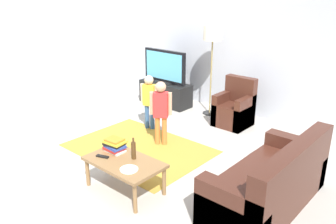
{
  "coord_description": "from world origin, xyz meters",
  "views": [
    {
      "loc": [
        3.36,
        -3.21,
        2.49
      ],
      "look_at": [
        0.0,
        0.6,
        0.65
      ],
      "focal_mm": 37.4,
      "sensor_mm": 36.0,
      "label": 1
    }
  ],
  "objects_px": {
    "couch": "(273,185)",
    "floor_lamp": "(213,38)",
    "child_near_tv": "(149,97)",
    "plate": "(129,169)",
    "tv_stand": "(165,94)",
    "armchair": "(235,110)",
    "coffee_table": "(124,164)",
    "book_stack": "(115,145)",
    "tv_remote": "(102,156)",
    "tv": "(165,67)",
    "bottle": "(134,150)",
    "child_center": "(161,107)"
  },
  "relations": [
    {
      "from": "child_center",
      "to": "bottle",
      "type": "height_order",
      "value": "child_center"
    },
    {
      "from": "armchair",
      "to": "child_center",
      "type": "height_order",
      "value": "child_center"
    },
    {
      "from": "child_near_tv",
      "to": "book_stack",
      "type": "relative_size",
      "value": 3.48
    },
    {
      "from": "couch",
      "to": "floor_lamp",
      "type": "bearing_deg",
      "value": 138.12
    },
    {
      "from": "child_near_tv",
      "to": "coffee_table",
      "type": "distance_m",
      "value": 2.09
    },
    {
      "from": "book_stack",
      "to": "bottle",
      "type": "height_order",
      "value": "bottle"
    },
    {
      "from": "armchair",
      "to": "coffee_table",
      "type": "height_order",
      "value": "armchair"
    },
    {
      "from": "child_near_tv",
      "to": "book_stack",
      "type": "bearing_deg",
      "value": -60.12
    },
    {
      "from": "couch",
      "to": "plate",
      "type": "height_order",
      "value": "couch"
    },
    {
      "from": "floor_lamp",
      "to": "tv",
      "type": "bearing_deg",
      "value": -170.98
    },
    {
      "from": "floor_lamp",
      "to": "book_stack",
      "type": "height_order",
      "value": "floor_lamp"
    },
    {
      "from": "couch",
      "to": "plate",
      "type": "bearing_deg",
      "value": -142.62
    },
    {
      "from": "plate",
      "to": "tv_remote",
      "type": "bearing_deg",
      "value": 180.0
    },
    {
      "from": "tv",
      "to": "armchair",
      "type": "relative_size",
      "value": 1.22
    },
    {
      "from": "tv_stand",
      "to": "plate",
      "type": "distance_m",
      "value": 3.74
    },
    {
      "from": "book_stack",
      "to": "tv_remote",
      "type": "distance_m",
      "value": 0.23
    },
    {
      "from": "tv",
      "to": "tv_stand",
      "type": "bearing_deg",
      "value": 90.0
    },
    {
      "from": "child_near_tv",
      "to": "child_center",
      "type": "relative_size",
      "value": 0.93
    },
    {
      "from": "armchair",
      "to": "child_near_tv",
      "type": "height_order",
      "value": "child_near_tv"
    },
    {
      "from": "tv_remote",
      "to": "plate",
      "type": "xyz_separation_m",
      "value": [
        0.5,
        -0.0,
        -0.0
      ]
    },
    {
      "from": "child_center",
      "to": "armchair",
      "type": "bearing_deg",
      "value": 74.06
    },
    {
      "from": "armchair",
      "to": "floor_lamp",
      "type": "distance_m",
      "value": 1.44
    },
    {
      "from": "armchair",
      "to": "child_near_tv",
      "type": "bearing_deg",
      "value": -131.59
    },
    {
      "from": "floor_lamp",
      "to": "bottle",
      "type": "height_order",
      "value": "floor_lamp"
    },
    {
      "from": "child_near_tv",
      "to": "plate",
      "type": "xyz_separation_m",
      "value": [
        1.43,
        -1.81,
        -0.18
      ]
    },
    {
      "from": "tv",
      "to": "tv_remote",
      "type": "distance_m",
      "value": 3.48
    },
    {
      "from": "book_stack",
      "to": "bottle",
      "type": "relative_size",
      "value": 1.01
    },
    {
      "from": "tv_stand",
      "to": "armchair",
      "type": "height_order",
      "value": "armchair"
    },
    {
      "from": "coffee_table",
      "to": "plate",
      "type": "distance_m",
      "value": 0.26
    },
    {
      "from": "book_stack",
      "to": "child_center",
      "type": "bearing_deg",
      "value": 103.57
    },
    {
      "from": "tv",
      "to": "bottle",
      "type": "height_order",
      "value": "tv"
    },
    {
      "from": "book_stack",
      "to": "floor_lamp",
      "type": "bearing_deg",
      "value": 100.45
    },
    {
      "from": "tv_stand",
      "to": "armchair",
      "type": "relative_size",
      "value": 1.33
    },
    {
      "from": "child_near_tv",
      "to": "bottle",
      "type": "relative_size",
      "value": 3.5
    },
    {
      "from": "armchair",
      "to": "child_near_tv",
      "type": "relative_size",
      "value": 0.9
    },
    {
      "from": "armchair",
      "to": "floor_lamp",
      "type": "xyz_separation_m",
      "value": [
        -0.7,
        0.19,
        1.25
      ]
    },
    {
      "from": "couch",
      "to": "child_center",
      "type": "distance_m",
      "value": 2.23
    },
    {
      "from": "coffee_table",
      "to": "child_near_tv",
      "type": "bearing_deg",
      "value": 125.51
    },
    {
      "from": "tv",
      "to": "bottle",
      "type": "distance_m",
      "value": 3.44
    },
    {
      "from": "child_near_tv",
      "to": "plate",
      "type": "bearing_deg",
      "value": -51.77
    },
    {
      "from": "armchair",
      "to": "bottle",
      "type": "height_order",
      "value": "armchair"
    },
    {
      "from": "child_center",
      "to": "book_stack",
      "type": "xyz_separation_m",
      "value": [
        0.3,
        -1.22,
        -0.14
      ]
    },
    {
      "from": "book_stack",
      "to": "tv_remote",
      "type": "bearing_deg",
      "value": -86.59
    },
    {
      "from": "tv_remote",
      "to": "tv",
      "type": "bearing_deg",
      "value": 99.33
    },
    {
      "from": "couch",
      "to": "child_near_tv",
      "type": "xyz_separation_m",
      "value": [
        -2.78,
        0.78,
        0.31
      ]
    },
    {
      "from": "coffee_table",
      "to": "plate",
      "type": "xyz_separation_m",
      "value": [
        0.22,
        -0.12,
        0.06
      ]
    },
    {
      "from": "bottle",
      "to": "child_near_tv",
      "type": "bearing_deg",
      "value": 128.65
    },
    {
      "from": "child_near_tv",
      "to": "book_stack",
      "type": "height_order",
      "value": "child_near_tv"
    },
    {
      "from": "coffee_table",
      "to": "plate",
      "type": "relative_size",
      "value": 4.55
    },
    {
      "from": "couch",
      "to": "child_near_tv",
      "type": "distance_m",
      "value": 2.91
    }
  ]
}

